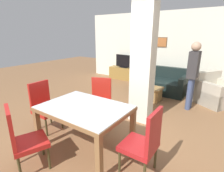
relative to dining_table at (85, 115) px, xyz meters
name	(u,v)px	position (x,y,z in m)	size (l,w,h in m)	color
ground_plane	(86,146)	(0.00, 0.00, -0.60)	(18.00, 18.00, 0.00)	#895F3C
back_wall	(172,49)	(0.00, 4.70, 0.75)	(7.20, 0.09, 2.70)	white
divider_pillar	(143,61)	(0.34, 1.47, 0.75)	(0.46, 0.33, 2.70)	white
dining_table	(85,115)	(0.00, 0.00, 0.00)	(1.44, 1.03, 0.76)	olive
dining_chair_head_left	(44,105)	(-1.12, 0.00, -0.08)	(0.46, 0.46, 0.99)	red
dining_chair_far_left	(100,100)	(-0.36, 0.87, -0.08)	(0.60, 0.60, 0.99)	#B52219
dining_chair_near_left	(23,138)	(-0.35, -0.89, -0.08)	(0.60, 0.60, 0.99)	red
dining_chair_head_right	(145,141)	(1.09, 0.00, -0.08)	(0.46, 0.46, 0.99)	#B11D20
sofa	(159,83)	(-0.02, 3.72, -0.32)	(1.75, 0.94, 0.81)	black
armchair	(214,93)	(1.64, 3.53, -0.30)	(1.20, 1.21, 0.88)	beige
coffee_table	(152,93)	(0.08, 2.78, -0.40)	(0.60, 0.48, 0.39)	olive
bottle	(149,83)	(-0.03, 2.80, -0.11)	(0.08, 0.08, 0.27)	#4C2D14
tv_stand	(124,73)	(-1.87, 4.42, -0.34)	(1.26, 0.40, 0.52)	olive
tv_screen	(124,61)	(-1.87, 4.42, 0.17)	(0.82, 0.24, 0.54)	black
standing_person	(193,71)	(1.13, 2.76, 0.40)	(0.23, 0.38, 1.73)	#3E4D74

